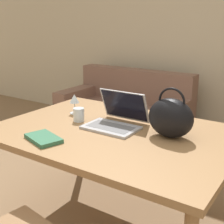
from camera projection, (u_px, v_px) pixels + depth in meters
dining_table at (114, 140)px, 2.03m from camera, size 1.52×1.08×0.74m
couch at (125, 115)px, 3.83m from camera, size 1.54×0.81×0.82m
laptop at (117, 117)px, 2.07m from camera, size 0.35×0.33×0.23m
drinking_glass at (79, 115)px, 2.17m from camera, size 0.08×0.08×0.09m
wine_glass at (74, 100)px, 2.33m from camera, size 0.08×0.08×0.15m
handbag at (171, 118)px, 1.86m from camera, size 0.28×0.18×0.31m
book at (43, 138)px, 1.84m from camera, size 0.26×0.21×0.02m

